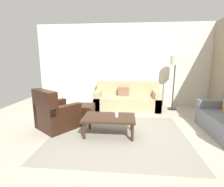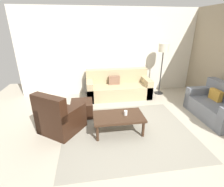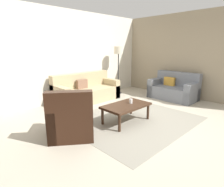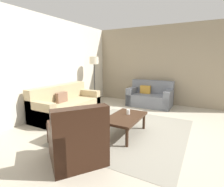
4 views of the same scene
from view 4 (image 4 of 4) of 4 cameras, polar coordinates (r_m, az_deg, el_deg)
The scene contains 11 objects.
ground_plane at distance 4.04m, azimuth 5.89°, elevation -12.29°, with size 8.00×8.00×0.00m, color #B2A893.
rear_partition at distance 5.28m, azimuth -21.03°, elevation 8.19°, with size 6.00×0.12×2.80m, color silver.
stone_feature_panel at distance 6.59m, azimuth 16.46°, elevation 8.88°, with size 0.12×5.20×2.80m, color gray.
area_rug at distance 4.03m, azimuth 5.89°, elevation -12.24°, with size 2.85×2.42×0.01m, color gray.
couch_main at distance 5.20m, azimuth -15.17°, elevation -3.80°, with size 2.08×0.89×0.88m.
couch_loveseat at distance 6.26m, azimuth 12.54°, elevation -1.16°, with size 0.85×1.47×0.88m.
armchair_leather at distance 2.85m, azimuth -11.15°, elevation -16.01°, with size 1.12×1.12×0.95m.
ottoman at distance 3.63m, azimuth -14.36°, elevation -11.89°, with size 0.56×0.56×0.40m, color black.
coffee_table at distance 3.75m, azimuth 4.37°, elevation -8.24°, with size 1.10×0.64×0.41m.
cup at distance 3.85m, azimuth 5.38°, elevation -6.09°, with size 0.08×0.08×0.10m, color white.
lamp_standing at distance 6.18m, azimuth -5.93°, elevation 9.23°, with size 0.32×0.32×1.71m.
Camera 4 is at (-3.43, -1.41, 1.59)m, focal length 27.67 mm.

